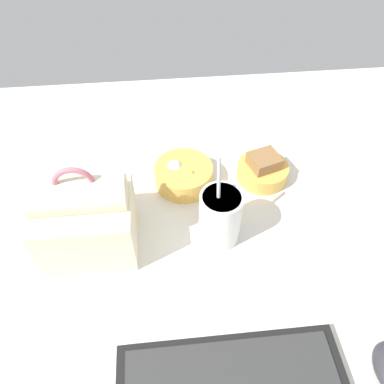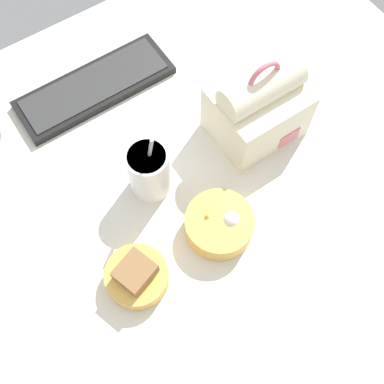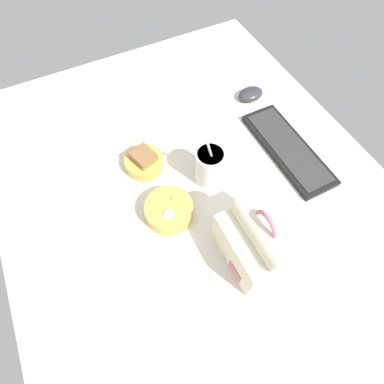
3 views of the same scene
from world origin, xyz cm
name	(u,v)px [view 1 (image 1 of 3)]	position (x,y,z in cm)	size (l,w,h in cm)	color
desk_surface	(205,219)	(0.00, 0.00, 1.00)	(140.00, 110.00, 2.00)	silver
keyboard	(229,376)	(0.36, 32.54, 3.02)	(35.49, 12.28, 2.10)	black
lunch_bag	(86,218)	(23.32, 4.41, 9.97)	(17.76, 15.08, 21.12)	#EFE5C1
soup_cup	(220,216)	(-2.13, 5.18, 8.26)	(8.26, 8.26, 20.04)	white
bento_bowl_sandwich	(263,170)	(-14.59, -10.20, 4.50)	(11.71, 11.71, 6.71)	#EAB24C
bento_bowl_snacks	(184,175)	(3.70, -10.30, 4.59)	(13.23, 13.23, 5.92)	#EAB24C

